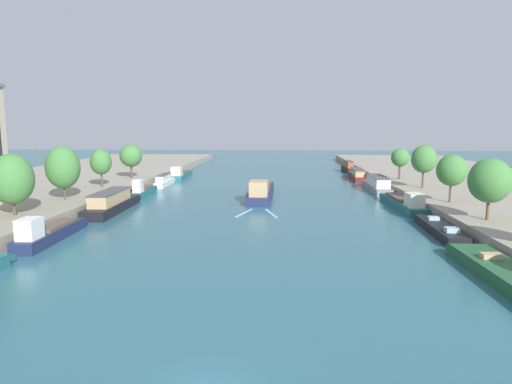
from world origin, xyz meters
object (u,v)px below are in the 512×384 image
object	(u,v)px
tree_left_end_of_row	(63,167)
moored_boat_right_far	(377,185)
moored_boat_right_upstream	(512,279)
tree_left_far	(131,156)
moored_boat_right_second	(440,229)
tree_right_nearest	(490,181)
tree_left_nearest	(12,179)
tree_right_second	(424,159)
moored_boat_left_lone	(164,181)
moored_boat_left_far	(180,174)
moored_boat_left_near	(143,191)
moored_boat_left_end	(49,232)
moored_boat_right_end	(348,168)
moored_boat_right_midway	(357,175)
tree_left_third	(101,162)
moored_boat_right_near	(404,203)
moored_boat_left_second	(112,203)
barge_midriver	(261,191)
tree_right_distant	(400,158)
tree_right_by_lamp	(452,170)

from	to	relation	value
tree_left_end_of_row	moored_boat_right_far	bearing A→B (deg)	25.03
moored_boat_right_upstream	tree_left_far	bearing A→B (deg)	131.74
moored_boat_right_second	tree_right_nearest	xyz separation A→B (m)	(4.83, -0.14, 5.33)
moored_boat_right_second	moored_boat_right_far	size ratio (longest dim) A/B	0.83
tree_left_nearest	tree_right_second	xyz separation A→B (m)	(53.08, 25.38, 0.63)
moored_boat_left_lone	moored_boat_left_far	xyz separation A→B (m)	(0.10, 13.35, -0.11)
tree_left_far	moored_boat_left_near	bearing A→B (deg)	-62.98
moored_boat_left_end	moored_boat_right_end	bearing A→B (deg)	60.15
moored_boat_left_far	moored_boat_right_midway	distance (m)	39.66
moored_boat_left_near	tree_left_third	bearing A→B (deg)	-172.76
tree_left_nearest	tree_right_nearest	world-z (taller)	tree_left_nearest
moored_boat_right_upstream	moored_boat_right_midway	world-z (taller)	moored_boat_right_midway
moored_boat_left_near	moored_boat_right_near	distance (m)	41.50
moored_boat_left_end	moored_boat_right_midway	xyz separation A→B (m)	(40.10, 54.79, 0.11)
moored_boat_left_end	tree_left_far	xyz separation A→B (m)	(-5.69, 41.26, 5.01)
tree_left_nearest	moored_boat_left_second	bearing A→B (deg)	57.85
moored_boat_right_midway	barge_midriver	bearing A→B (deg)	-127.89
moored_boat_left_far	moored_boat_right_near	xyz separation A→B (m)	(40.40, -35.58, 0.03)
tree_left_nearest	moored_boat_right_second	bearing A→B (deg)	0.91
moored_boat_left_end	moored_boat_right_far	bearing A→B (deg)	42.70
tree_left_nearest	tree_left_end_of_row	world-z (taller)	tree_left_end_of_row
tree_left_end_of_row	tree_right_nearest	xyz separation A→B (m)	(51.87, -10.21, -0.17)
moored_boat_right_upstream	moored_boat_right_end	size ratio (longest dim) A/B	1.50
moored_boat_left_end	tree_right_nearest	bearing A→B (deg)	6.85
moored_boat_left_near	tree_left_nearest	distance (m)	25.95
barge_midriver	moored_boat_right_far	size ratio (longest dim) A/B	1.33
moored_boat_left_second	moored_boat_left_far	world-z (taller)	moored_boat_left_second
moored_boat_right_upstream	moored_boat_right_far	world-z (taller)	moored_boat_right_far
tree_left_far	tree_right_distant	xyz separation A→B (m)	(51.62, 1.23, -0.22)
tree_right_distant	barge_midriver	bearing A→B (deg)	-152.61
tree_left_third	moored_boat_left_near	bearing A→B (deg)	7.24
tree_right_nearest	tree_right_second	bearing A→B (deg)	88.08
tree_left_end_of_row	moored_boat_right_midway	bearing A→B (deg)	40.16
tree_left_nearest	tree_right_second	bearing A→B (deg)	25.56
moored_boat_left_end	tree_right_by_lamp	xyz separation A→B (m)	(45.83, 16.67, 4.93)
moored_boat_right_midway	tree_right_by_lamp	bearing A→B (deg)	-81.45
moored_boat_right_far	tree_right_by_lamp	distance (m)	22.09
moored_boat_right_near	tree_right_second	bearing A→B (deg)	60.40
tree_left_far	tree_right_nearest	distance (m)	62.57
tree_right_by_lamp	tree_left_far	bearing A→B (deg)	154.49
moored_boat_left_near	moored_boat_left_lone	world-z (taller)	moored_boat_left_near
tree_right_by_lamp	tree_left_third	bearing A→B (deg)	167.16
moored_boat_left_second	tree_left_end_of_row	size ratio (longest dim) A/B	2.14
moored_boat_left_second	tree_left_end_of_row	xyz separation A→B (m)	(-6.53, -0.15, 4.82)
moored_boat_right_end	tree_left_end_of_row	distance (m)	72.01
tree_right_by_lamp	tree_left_nearest	bearing A→B (deg)	-167.32
barge_midriver	moored_boat_left_end	world-z (taller)	barge_midriver
moored_boat_left_second	tree_right_second	xyz separation A→B (m)	(46.18, 14.40, 5.13)
moored_boat_right_second	tree_left_nearest	xyz separation A→B (m)	(-47.41, -0.75, 5.18)
tree_right_distant	moored_boat_right_midway	bearing A→B (deg)	115.33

